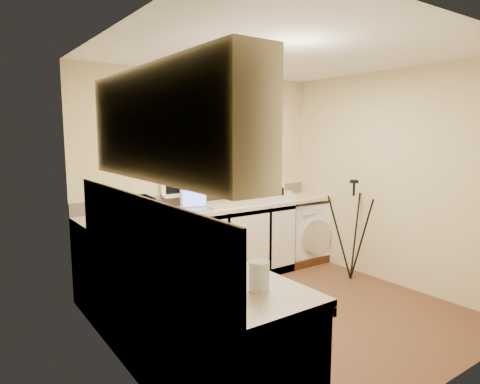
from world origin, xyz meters
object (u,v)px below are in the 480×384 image
object	(u,v)px
cup_back	(289,194)
soap_bottle_clear	(266,179)
dish_rack	(276,197)
plant_a	(183,183)
tripod	(352,230)
plant_d	(243,180)
glass_jug	(259,276)
steel_jar	(187,256)
microwave	(135,214)
laptop	(195,204)
plant_b	(203,181)
soap_bottle_green	(260,177)
kettle	(156,221)
cup_left	(198,260)
plant_c	(223,181)
washing_machine	(301,231)

from	to	relation	value
cup_back	soap_bottle_clear	bearing A→B (deg)	130.13
dish_rack	plant_a	distance (m)	1.24
tripod	plant_d	world-z (taller)	plant_d
dish_rack	glass_jug	xyz separation A→B (m)	(-2.10, -2.34, 0.05)
plant_d	soap_bottle_clear	xyz separation A→B (m)	(0.38, 0.01, -0.01)
steel_jar	microwave	bearing A→B (deg)	85.02
laptop	microwave	xyz separation A→B (m)	(-0.89, -0.51, 0.08)
glass_jug	microwave	xyz separation A→B (m)	(0.02, 1.81, 0.05)
tripod	plant_b	xyz separation A→B (m)	(-1.40, 1.10, 0.58)
soap_bottle_green	soap_bottle_clear	bearing A→B (deg)	12.34
glass_jug	tripod	bearing A→B (deg)	29.91
glass_jug	soap_bottle_clear	size ratio (longest dim) A/B	0.88
kettle	microwave	xyz separation A→B (m)	(-0.06, 0.31, 0.02)
steel_jar	kettle	bearing A→B (deg)	79.06
cup_left	laptop	bearing A→B (deg)	61.32
plant_c	cup_back	size ratio (longest dim) A/B	2.06
laptop	cup_back	size ratio (longest dim) A/B	3.22
steel_jar	plant_c	world-z (taller)	plant_c
glass_jug	plant_b	xyz separation A→B (m)	(1.17, 2.57, 0.20)
kettle	cup_back	world-z (taller)	kettle
laptop	plant_c	xyz separation A→B (m)	(0.55, 0.26, 0.21)
microwave	washing_machine	bearing A→B (deg)	-69.99
plant_c	soap_bottle_green	xyz separation A→B (m)	(0.57, 0.00, 0.01)
soap_bottle_clear	plant_b	bearing A→B (deg)	-178.34
soap_bottle_clear	cup_left	xyz separation A→B (m)	(-2.20, -2.04, -0.20)
laptop	cup_left	distance (m)	2.00
plant_d	plant_a	bearing A→B (deg)	-179.79
microwave	steel_jar	bearing A→B (deg)	-177.56
steel_jar	plant_a	distance (m)	2.19
plant_c	cup_left	xyz separation A→B (m)	(-1.51, -2.01, -0.22)
washing_machine	plant_c	bearing A→B (deg)	177.20
dish_rack	cup_back	world-z (taller)	cup_back
kettle	cup_left	xyz separation A→B (m)	(-0.14, -0.94, -0.07)
kettle	plant_b	distance (m)	1.53
washing_machine	tripod	xyz separation A→B (m)	(-0.03, -0.91, 0.20)
tripod	glass_jug	world-z (taller)	tripod
washing_machine	plant_b	bearing A→B (deg)	179.03
kettle	plant_c	size ratio (longest dim) A/B	0.97
tripod	soap_bottle_green	distance (m)	1.35
plant_b	dish_rack	bearing A→B (deg)	-14.22
tripod	microwave	world-z (taller)	tripod
glass_jug	plant_c	xyz separation A→B (m)	(1.46, 2.57, 0.18)
kettle	steel_jar	xyz separation A→B (m)	(-0.16, -0.85, -0.06)
dish_rack	tripod	bearing A→B (deg)	-71.13
dish_rack	steel_jar	world-z (taller)	steel_jar
tripod	plant_a	size ratio (longest dim) A/B	5.16
cup_back	laptop	bearing A→B (deg)	-177.93
glass_jug	laptop	bearing A→B (deg)	68.65
washing_machine	plant_a	bearing A→B (deg)	179.58
dish_rack	plant_c	xyz separation A→B (m)	(-0.64, 0.23, 0.23)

